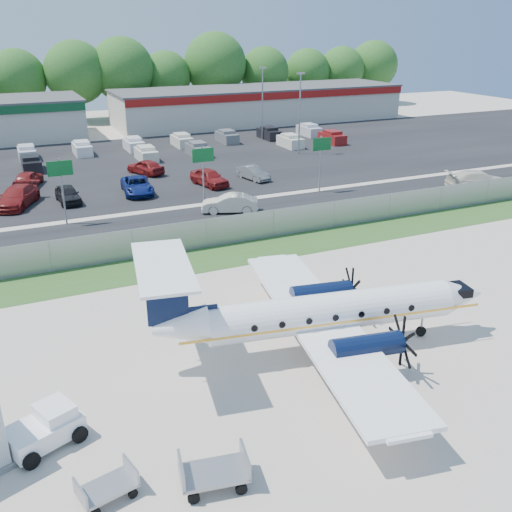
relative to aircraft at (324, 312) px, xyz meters
name	(u,v)px	position (x,y,z in m)	size (l,w,h in m)	color
ground	(309,345)	(-0.33, 0.64, -1.95)	(170.00, 170.00, 0.00)	beige
grass_verge	(218,257)	(-0.33, 12.64, -1.94)	(170.00, 4.00, 0.02)	#2D561E
access_road	(184,225)	(-0.33, 19.64, -1.94)	(170.00, 8.00, 0.02)	black
parking_lot	(124,167)	(-0.33, 40.64, -1.94)	(170.00, 32.00, 0.02)	black
perimeter_fence	(207,233)	(-0.33, 14.64, -0.94)	(120.00, 0.06, 1.99)	gray
building_east	(259,104)	(25.67, 62.62, 0.68)	(44.40, 12.40, 5.24)	beige
sign_left	(61,177)	(-8.33, 23.54, 1.66)	(1.80, 0.26, 5.00)	gray
sign_mid	(203,163)	(2.67, 23.54, 1.66)	(1.80, 0.26, 5.00)	gray
sign_right	(321,152)	(13.67, 23.54, 1.66)	(1.80, 0.26, 5.00)	gray
light_pole_ne	(300,108)	(19.67, 38.64, 3.29)	(0.90, 0.35, 9.09)	gray
light_pole_se	(262,99)	(19.67, 48.64, 3.29)	(0.90, 0.35, 9.09)	gray
tree_line	(77,121)	(-0.33, 74.64, -1.95)	(112.00, 6.00, 14.00)	#275E1B
aircraft	(324,312)	(0.00, 0.00, 0.00)	(16.50, 16.20, 5.04)	white
pushback_tug	(46,427)	(-12.17, -1.36, -1.29)	(2.95, 2.61, 1.37)	white
baggage_cart_near	(107,487)	(-10.73, -4.88, -1.51)	(1.98, 1.45, 0.94)	gray
baggage_cart_far	(214,472)	(-7.47, -5.77, -1.41)	(2.39, 1.68, 1.15)	gray
cone_port_wing	(367,397)	(-0.40, -4.16, -1.69)	(0.38, 0.38, 0.54)	orange
cone_starboard_wing	(303,281)	(2.68, 6.64, -1.69)	(0.38, 0.38, 0.54)	orange
road_car_mid	(230,212)	(3.98, 21.22, -1.95)	(1.56, 4.49, 1.48)	beige
road_car_east	(477,189)	(27.25, 18.27, -1.95)	(2.37, 5.84, 1.70)	beige
parked_car_a	(19,206)	(-11.38, 30.02, -1.95)	(2.28, 5.61, 1.63)	maroon
parked_car_b	(69,202)	(-7.43, 29.40, -1.95)	(1.70, 4.22, 1.44)	black
parked_car_c	(138,193)	(-1.45, 29.75, -1.95)	(2.43, 5.27, 1.46)	navy
parked_car_d	(210,186)	(5.33, 29.61, -1.95)	(1.86, 4.62, 1.57)	maroon
parked_car_e	(253,180)	(10.00, 29.99, -1.95)	(1.38, 3.96, 1.31)	#595B5E
parked_car_f	(29,187)	(-10.10, 36.20, -1.95)	(1.79, 4.46, 1.52)	maroon
parked_car_g	(146,174)	(1.02, 36.49, -1.95)	(1.77, 4.41, 1.50)	maroon
far_parking_rows	(114,158)	(-0.33, 45.64, -1.95)	(56.00, 10.00, 1.60)	gray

